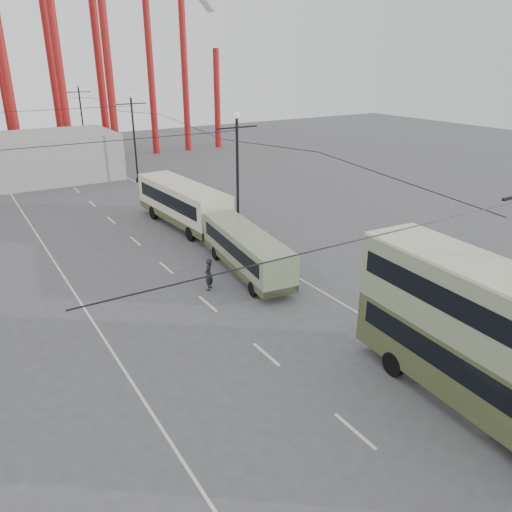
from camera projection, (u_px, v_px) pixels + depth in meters
ground at (340, 393)px, 20.44m from camera, size 160.00×160.00×0.00m
road_markings at (148, 250)px, 35.55m from camera, size 12.52×120.00×0.01m
lamp_post_mid at (238, 179)px, 35.64m from camera, size 3.20×0.44×9.32m
lamp_post_far at (134, 139)px, 52.98m from camera, size 3.20×0.44×9.32m
lamp_post_distant at (82, 119)px, 70.33m from camera, size 3.20×0.44×9.32m
fairground_shed at (10, 160)px, 53.62m from camera, size 22.00×10.00×5.00m
double_decker_bus at (483, 334)px, 18.46m from camera, size 3.48×11.05×5.85m
single_decker_green at (246, 250)px, 31.32m from camera, size 3.44×9.91×2.74m
single_decker_cream at (183, 203)px, 39.98m from camera, size 3.39×11.20×3.44m
pedestrian at (209, 274)px, 29.20m from camera, size 0.84×0.83×1.96m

